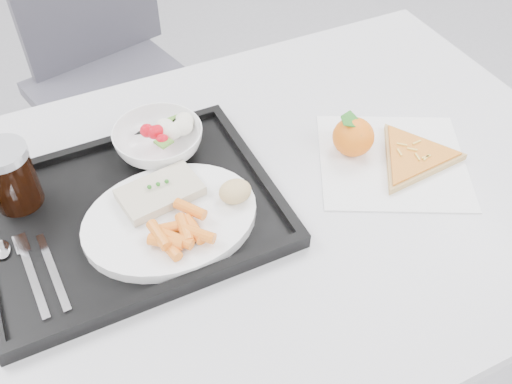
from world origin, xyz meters
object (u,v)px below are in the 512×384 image
at_px(table, 250,225).
at_px(pizza_slice, 414,157).
at_px(tangerine, 353,137).
at_px(dinner_plate, 171,219).
at_px(tray, 131,213).
at_px(cola_glass, 10,176).
at_px(salad_bowl, 159,140).
at_px(chair, 106,54).

relative_size(table, pizza_slice, 4.27).
bearing_deg(tangerine, dinner_plate, -174.79).
height_order(tray, cola_glass, cola_glass).
bearing_deg(pizza_slice, salad_bowl, 153.00).
distance_m(tray, dinner_plate, 0.07).
distance_m(table, tangerine, 0.23).
bearing_deg(pizza_slice, table, 171.80).
xyz_separation_m(tray, tangerine, (0.40, -0.02, 0.03)).
distance_m(table, dinner_plate, 0.16).
bearing_deg(dinner_plate, chair, 84.00).
xyz_separation_m(table, pizza_slice, (0.29, -0.04, 0.08)).
bearing_deg(salad_bowl, chair, 85.73).
bearing_deg(cola_glass, tangerine, -11.95).
bearing_deg(cola_glass, chair, 68.08).
xyz_separation_m(tray, cola_glass, (-0.15, 0.10, 0.06)).
xyz_separation_m(chair, tray, (-0.14, -0.82, 0.22)).
relative_size(table, tangerine, 14.49).
bearing_deg(tangerine, cola_glass, 168.05).
bearing_deg(pizza_slice, chair, 110.49).
bearing_deg(cola_glass, pizza_slice, -16.17).
height_order(table, salad_bowl, salad_bowl).
height_order(tangerine, pizza_slice, tangerine).
height_order(table, pizza_slice, pizza_slice).
distance_m(tray, salad_bowl, 0.15).
relative_size(chair, tray, 2.07).
bearing_deg(salad_bowl, dinner_plate, -103.30).
xyz_separation_m(dinner_plate, cola_glass, (-0.20, 0.15, 0.05)).
height_order(dinner_plate, pizza_slice, dinner_plate).
height_order(cola_glass, tangerine, cola_glass).
distance_m(dinner_plate, pizza_slice, 0.43).
height_order(chair, tray, chair).
xyz_separation_m(salad_bowl, cola_glass, (-0.24, -0.02, 0.03)).
bearing_deg(table, tangerine, 6.74).
relative_size(tray, salad_bowl, 2.96).
bearing_deg(tangerine, chair, 106.88).
height_order(salad_bowl, cola_glass, cola_glass).
xyz_separation_m(chair, dinner_plate, (-0.09, -0.87, 0.24)).
distance_m(tray, pizza_slice, 0.49).
height_order(salad_bowl, pizza_slice, salad_bowl).
height_order(chair, salad_bowl, chair).
xyz_separation_m(dinner_plate, salad_bowl, (0.04, 0.16, 0.01)).
bearing_deg(pizza_slice, tray, 169.73).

